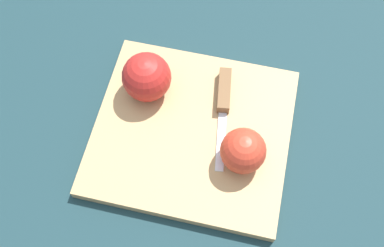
% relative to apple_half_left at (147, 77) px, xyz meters
% --- Properties ---
extents(ground_plane, '(4.00, 4.00, 0.00)m').
position_rel_apple_half_left_xyz_m(ground_plane, '(0.07, -0.07, -0.06)').
color(ground_plane, '#193338').
extents(cutting_board, '(0.34, 0.32, 0.02)m').
position_rel_apple_half_left_xyz_m(cutting_board, '(0.07, -0.07, -0.05)').
color(cutting_board, tan).
rests_on(cutting_board, ground_plane).
extents(apple_half_left, '(0.08, 0.08, 0.08)m').
position_rel_apple_half_left_xyz_m(apple_half_left, '(0.00, 0.00, 0.00)').
color(apple_half_left, red).
rests_on(apple_half_left, cutting_board).
extents(apple_half_right, '(0.07, 0.07, 0.07)m').
position_rel_apple_half_left_xyz_m(apple_half_right, '(0.15, -0.11, -0.00)').
color(apple_half_right, red).
rests_on(apple_half_right, cutting_board).
extents(knife, '(0.02, 0.17, 0.02)m').
position_rel_apple_half_left_xyz_m(knife, '(0.12, -0.01, -0.03)').
color(knife, silver).
rests_on(knife, cutting_board).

